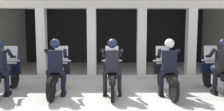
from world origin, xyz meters
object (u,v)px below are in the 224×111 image
at_px(motorcycle_far_right, 217,75).
at_px(motorcycle_center, 112,76).
at_px(motorcycle_right, 166,76).
at_px(police_officer_left, 56,62).
at_px(motorcycle_left, 58,76).
at_px(motorcycle_far_left, 5,76).
at_px(police_officer_center, 112,62).
at_px(police_officer_right, 169,62).
at_px(police_officer_far_right, 222,62).

bearing_deg(motorcycle_far_right, motorcycle_center, 167.44).
bearing_deg(motorcycle_right, police_officer_left, 175.34).
bearing_deg(motorcycle_left, motorcycle_far_left, 168.62).
xyz_separation_m(police_officer_center, police_officer_right, (1.55, -0.06, 0.00)).
relative_size(motorcycle_center, police_officer_center, 1.29).
height_order(police_officer_left, police_officer_center, same).
xyz_separation_m(motorcycle_left, motorcycle_right, (3.10, -0.04, 0.00)).
bearing_deg(motorcycle_left, police_officer_left, -101.15).
height_order(motorcycle_center, police_officer_center, police_officer_center).
distance_m(motorcycle_center, motorcycle_far_right, 3.10).
bearing_deg(police_officer_far_right, motorcycle_far_right, 75.70).
bearing_deg(motorcycle_right, motorcycle_center, 168.58).
relative_size(police_officer_center, police_officer_far_right, 1.00).
xyz_separation_m(motorcycle_center, police_officer_center, (-0.00, -0.28, 0.44)).
relative_size(motorcycle_left, police_officer_right, 1.29).
relative_size(police_officer_center, police_officer_right, 1.00).
distance_m(police_officer_right, motorcycle_far_right, 1.67).
bearing_deg(police_officer_left, police_officer_far_right, -9.64).
bearing_deg(police_officer_left, motorcycle_left, 78.85).
height_order(police_officer_center, motorcycle_right, police_officer_center).
xyz_separation_m(motorcycle_center, police_officer_far_right, (3.09, -0.20, 0.44)).
height_order(motorcycle_left, police_officer_right, police_officer_right).
bearing_deg(motorcycle_left, police_officer_right, -16.86).
height_order(police_officer_right, motorcycle_far_right, police_officer_right).
relative_size(motorcycle_right, police_officer_right, 1.29).
xyz_separation_m(motorcycle_far_left, police_officer_center, (3.09, -0.28, 0.44)).
relative_size(police_officer_left, police_officer_far_right, 1.00).
bearing_deg(motorcycle_center, motorcycle_far_left, 171.80).
height_order(motorcycle_far_left, police_officer_left, police_officer_left).
distance_m(police_officer_left, police_officer_far_right, 4.65).
bearing_deg(police_officer_left, police_officer_center, -10.11).
bearing_deg(motorcycle_left, police_officer_far_right, -13.14).
bearing_deg(motorcycle_left, motorcycle_right, -11.63).
xyz_separation_m(motorcycle_left, police_officer_left, (-0.00, -0.28, 0.44)).
xyz_separation_m(motorcycle_left, motorcycle_center, (1.55, 0.02, 0.00)).
distance_m(police_officer_center, police_officer_right, 1.55).
height_order(motorcycle_center, police_officer_right, police_officer_right).
xyz_separation_m(motorcycle_far_left, police_officer_right, (4.64, -0.34, 0.44)).
relative_size(motorcycle_far_left, motorcycle_center, 1.00).
bearing_deg(police_officer_center, motorcycle_far_right, -1.65).
relative_size(police_officer_center, motorcycle_right, 0.78).
distance_m(motorcycle_center, police_officer_right, 1.64).
distance_m(police_officer_left, motorcycle_center, 1.64).
distance_m(motorcycle_far_right, police_officer_far_right, 0.52).
height_order(motorcycle_right, motorcycle_far_right, same).
distance_m(motorcycle_far_left, motorcycle_center, 3.10).
bearing_deg(motorcycle_far_left, police_officer_center, -12.51).
distance_m(police_officer_left, police_officer_center, 1.55).
distance_m(police_officer_left, motorcycle_far_right, 4.68).
xyz_separation_m(motorcycle_left, police_officer_right, (3.09, -0.32, 0.44)).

